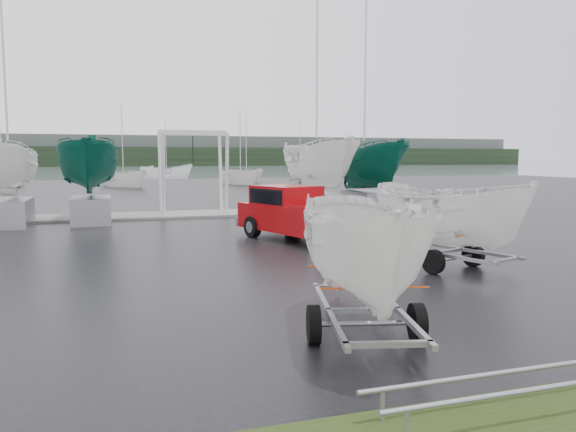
{
  "coord_description": "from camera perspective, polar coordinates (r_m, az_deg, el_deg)",
  "views": [
    {
      "loc": [
        -1.94,
        -14.45,
        2.83
      ],
      "look_at": [
        2.81,
        0.34,
        1.2
      ],
      "focal_mm": 35.0,
      "sensor_mm": 36.0,
      "label": 1
    }
  ],
  "objects": [
    {
      "name": "dock",
      "position": [
        27.66,
        -13.7,
        0.05
      ],
      "size": [
        30.0,
        3.0,
        0.12
      ],
      "primitive_type": "cube",
      "color": "gray",
      "rests_on": "ground"
    },
    {
      "name": "trailer_parked",
      "position": [
        8.63,
        7.88,
        5.77
      ],
      "size": [
        2.15,
        3.78,
        5.18
      ],
      "rotation": [
        0.0,
        0.0,
        -0.25
      ],
      "color": "gray",
      "rests_on": "ground"
    },
    {
      "name": "pickup_truck",
      "position": [
        19.18,
        0.99,
        0.4
      ],
      "size": [
        3.56,
        5.85,
        1.84
      ],
      "rotation": [
        0.0,
        0.0,
        0.33
      ],
      "color": "maroon",
      "rests_on": "ground"
    },
    {
      "name": "moored_boat_1",
      "position": [
        62.38,
        -26.97,
        2.75
      ],
      "size": [
        3.68,
        3.74,
        12.07
      ],
      "rotation": [
        0.0,
        0.0,
        6.06
      ],
      "color": "silver",
      "rests_on": "ground"
    },
    {
      "name": "moored_boat_5",
      "position": [
        80.81,
        -12.23,
        3.86
      ],
      "size": [
        3.01,
        2.94,
        11.69
      ],
      "rotation": [
        0.0,
        0.0,
        1.63
      ],
      "color": "silver",
      "rests_on": "ground"
    },
    {
      "name": "boat_hoist",
      "position": [
        27.74,
        -9.62,
        5.58
      ],
      "size": [
        3.3,
        2.18,
        4.12
      ],
      "color": "silver",
      "rests_on": "ground"
    },
    {
      "name": "treeline",
      "position": [
        184.46,
        -17.31,
        5.78
      ],
      "size": [
        300.0,
        8.0,
        6.0
      ],
      "primitive_type": "cube",
      "color": "black",
      "rests_on": "ground"
    },
    {
      "name": "lake",
      "position": [
        114.5,
        -16.89,
        4.32
      ],
      "size": [
        300.0,
        300.0,
        0.0
      ],
      "primitive_type": "plane",
      "color": "gray",
      "rests_on": "ground"
    },
    {
      "name": "ground_plane",
      "position": [
        14.85,
        -10.02,
        -5.09
      ],
      "size": [
        120.0,
        120.0,
        0.0
      ],
      "primitive_type": "plane",
      "color": "black",
      "rests_on": "ground"
    },
    {
      "name": "keelboat_3",
      "position": [
        28.66,
        8.2,
        8.31
      ],
      "size": [
        2.53,
        3.2,
        10.7
      ],
      "color": "gray",
      "rests_on": "ground"
    },
    {
      "name": "far_hill",
      "position": [
        192.47,
        -17.35,
        6.37
      ],
      "size": [
        300.0,
        6.0,
        10.0
      ],
      "primitive_type": "cube",
      "color": "#4C5651",
      "rests_on": "ground"
    },
    {
      "name": "keelboat_2",
      "position": [
        27.3,
        3.29,
        8.72
      ],
      "size": [
        2.59,
        3.2,
        10.77
      ],
      "color": "gray",
      "rests_on": "ground"
    },
    {
      "name": "moored_boat_6",
      "position": [
        56.48,
        -16.35,
        2.89
      ],
      "size": [
        3.67,
        3.7,
        11.54
      ],
      "rotation": [
        0.0,
        0.0,
        0.52
      ],
      "color": "silver",
      "rests_on": "ground"
    },
    {
      "name": "moored_boat_7",
      "position": [
        58.99,
        -4.84,
        3.23
      ],
      "size": [
        3.07,
        3.12,
        11.29
      ],
      "rotation": [
        0.0,
        0.0,
        0.28
      ],
      "color": "silver",
      "rests_on": "ground"
    },
    {
      "name": "keelboat_1",
      "position": [
        25.68,
        -19.6,
        8.19
      ],
      "size": [
        2.5,
        3.2,
        7.74
      ],
      "color": "gray",
      "rests_on": "ground"
    },
    {
      "name": "moored_boat_2",
      "position": [
        63.42,
        -4.24,
        3.43
      ],
      "size": [
        2.92,
        2.97,
        11.27
      ],
      "rotation": [
        0.0,
        0.0,
        0.2
      ],
      "color": "silver",
      "rests_on": "ground"
    },
    {
      "name": "trailer_hitched",
      "position": [
        14.65,
        16.18,
        5.66
      ],
      "size": [
        2.28,
        3.79,
        5.19
      ],
      "rotation": [
        0.0,
        0.0,
        0.33
      ],
      "color": "gray",
      "rests_on": "ground"
    },
    {
      "name": "moored_boat_3",
      "position": [
        73.21,
        1.21,
        3.79
      ],
      "size": [
        2.4,
        2.45,
        10.94
      ],
      "rotation": [
        0.0,
        0.0,
        3.23
      ],
      "color": "silver",
      "rests_on": "ground"
    },
    {
      "name": "keelboat_0",
      "position": [
        25.76,
        -26.78,
        7.37
      ],
      "size": [
        2.36,
        3.2,
        10.52
      ],
      "color": "gray",
      "rests_on": "ground"
    }
  ]
}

